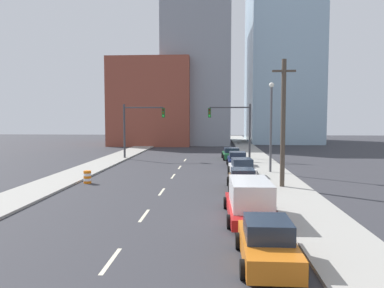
% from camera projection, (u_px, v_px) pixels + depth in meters
% --- Properties ---
extents(sidewalk_left, '(3.32, 93.27, 0.15)m').
position_uv_depth(sidewalk_left, '(129.00, 153.00, 51.27)').
color(sidewalk_left, '#9E9B93').
rests_on(sidewalk_left, ground).
extents(sidewalk_right, '(3.32, 93.27, 0.15)m').
position_uv_depth(sidewalk_right, '(252.00, 154.00, 50.17)').
color(sidewalk_right, '#9E9B93').
rests_on(sidewalk_right, ground).
extents(lane_stripe_at_9m, '(0.16, 2.40, 0.01)m').
position_uv_depth(lane_stripe_at_9m, '(111.00, 261.00, 12.91)').
color(lane_stripe_at_9m, beige).
rests_on(lane_stripe_at_9m, ground).
extents(lane_stripe_at_15m, '(0.16, 2.40, 0.01)m').
position_uv_depth(lane_stripe_at_15m, '(144.00, 215.00, 18.84)').
color(lane_stripe_at_15m, beige).
rests_on(lane_stripe_at_15m, ground).
extents(lane_stripe_at_21m, '(0.16, 2.40, 0.01)m').
position_uv_depth(lane_stripe_at_21m, '(162.00, 192.00, 24.83)').
color(lane_stripe_at_21m, beige).
rests_on(lane_stripe_at_21m, ground).
extents(lane_stripe_at_27m, '(0.16, 2.40, 0.01)m').
position_uv_depth(lane_stripe_at_27m, '(173.00, 176.00, 31.34)').
color(lane_stripe_at_27m, beige).
rests_on(lane_stripe_at_27m, ground).
extents(lane_stripe_at_33m, '(0.16, 2.40, 0.01)m').
position_uv_depth(lane_stripe_at_33m, '(180.00, 167.00, 36.86)').
color(lane_stripe_at_33m, beige).
rests_on(lane_stripe_at_33m, ground).
extents(lane_stripe_at_39m, '(0.16, 2.40, 0.01)m').
position_uv_depth(lane_stripe_at_39m, '(185.00, 160.00, 43.14)').
color(lane_stripe_at_39m, beige).
rests_on(lane_stripe_at_39m, ground).
extents(building_brick_left, '(14.00, 16.00, 15.07)m').
position_uv_depth(building_brick_left, '(155.00, 103.00, 69.37)').
color(building_brick_left, brown).
rests_on(building_brick_left, ground).
extents(building_office_center, '(12.00, 20.00, 25.72)m').
position_uv_depth(building_office_center, '(198.00, 76.00, 72.45)').
color(building_office_center, gray).
rests_on(building_office_center, ground).
extents(building_glass_right, '(13.00, 20.00, 31.26)m').
position_uv_depth(building_glass_right, '(281.00, 64.00, 75.15)').
color(building_glass_right, '#99B7CC').
rests_on(building_glass_right, ground).
extents(traffic_signal_left, '(4.95, 0.35, 6.47)m').
position_uv_depth(traffic_signal_left, '(136.00, 123.00, 44.00)').
color(traffic_signal_left, '#38383D').
rests_on(traffic_signal_left, ground).
extents(traffic_signal_right, '(4.95, 0.35, 6.47)m').
position_uv_depth(traffic_signal_right, '(238.00, 123.00, 43.22)').
color(traffic_signal_right, '#38383D').
rests_on(traffic_signal_right, ground).
extents(utility_pole_right_mid, '(1.60, 0.32, 8.89)m').
position_uv_depth(utility_pole_right_mid, '(283.00, 123.00, 25.67)').
color(utility_pole_right_mid, '#473D33').
rests_on(utility_pole_right_mid, ground).
extents(traffic_barrel, '(0.56, 0.56, 0.95)m').
position_uv_depth(traffic_barrel, '(87.00, 177.00, 27.97)').
color(traffic_barrel, orange).
rests_on(traffic_barrel, ground).
extents(street_lamp, '(0.44, 0.44, 7.94)m').
position_uv_depth(street_lamp, '(271.00, 121.00, 32.54)').
color(street_lamp, '#4C4C51').
rests_on(street_lamp, ground).
extents(sedan_orange, '(2.01, 4.26, 1.52)m').
position_uv_depth(sedan_orange, '(267.00, 243.00, 12.65)').
color(sedan_orange, orange).
rests_on(sedan_orange, ground).
extents(box_truck_red, '(2.48, 5.95, 1.91)m').
position_uv_depth(box_truck_red, '(250.00, 200.00, 18.18)').
color(box_truck_red, red).
rests_on(box_truck_red, ground).
extents(sedan_brown, '(2.06, 4.42, 1.42)m').
position_uv_depth(sedan_brown, '(243.00, 180.00, 25.61)').
color(sedan_brown, brown).
rests_on(sedan_brown, ground).
extents(sedan_white, '(2.29, 4.86, 1.54)m').
position_uv_depth(sedan_white, '(242.00, 168.00, 30.94)').
color(sedan_white, silver).
rests_on(sedan_white, ground).
extents(sedan_navy, '(2.12, 4.56, 1.47)m').
position_uv_depth(sedan_navy, '(237.00, 160.00, 37.63)').
color(sedan_navy, '#141E47').
rests_on(sedan_navy, ground).
extents(sedan_green, '(2.35, 4.36, 1.35)m').
position_uv_depth(sedan_green, '(231.00, 154.00, 44.05)').
color(sedan_green, '#1E6033').
rests_on(sedan_green, ground).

